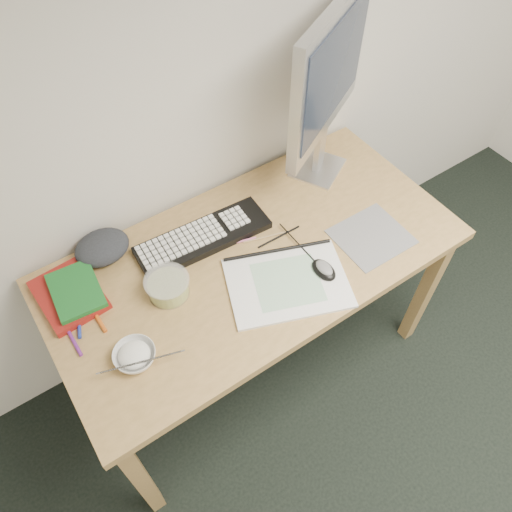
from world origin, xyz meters
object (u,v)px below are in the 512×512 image
(sketchpad, at_px, (288,283))
(keyboard, at_px, (203,237))
(monitor, at_px, (329,77))
(rice_bowl, at_px, (135,356))
(desk, at_px, (255,269))

(sketchpad, xyz_separation_m, keyboard, (-0.13, 0.31, 0.01))
(sketchpad, xyz_separation_m, monitor, (0.42, 0.37, 0.39))
(sketchpad, bearing_deg, rice_bowl, -162.71)
(keyboard, bearing_deg, monitor, 9.74)
(sketchpad, relative_size, monitor, 0.60)
(monitor, xyz_separation_m, rice_bowl, (-0.94, -0.34, -0.38))
(desk, height_order, rice_bowl, rice_bowl)
(rice_bowl, bearing_deg, sketchpad, -3.71)
(desk, relative_size, keyboard, 3.00)
(desk, xyz_separation_m, monitor, (0.44, 0.22, 0.48))
(desk, relative_size, rice_bowl, 11.31)
(keyboard, xyz_separation_m, monitor, (0.55, 0.06, 0.39))
(sketchpad, height_order, rice_bowl, rice_bowl)
(desk, bearing_deg, monitor, 26.13)
(monitor, bearing_deg, sketchpad, -166.88)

